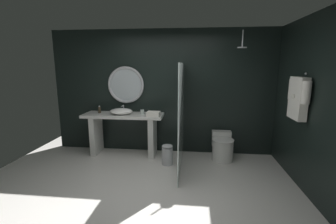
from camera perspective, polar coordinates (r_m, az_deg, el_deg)
name	(u,v)px	position (r m, az deg, el deg)	size (l,w,h in m)	color
ground_plane	(148,195)	(3.66, -4.93, -19.47)	(5.76, 5.76, 0.00)	silver
back_wall_panel	(164,92)	(5.06, -0.98, 4.82)	(4.80, 0.10, 2.60)	black
side_wall_right	(304,102)	(4.24, 30.03, 2.03)	(0.10, 2.47, 2.60)	black
vanity_counter	(124,128)	(5.03, -10.64, -3.82)	(1.65, 0.54, 0.88)	silver
vessel_sink	(121,111)	(4.93, -11.28, 0.16)	(0.47, 0.38, 0.17)	white
tumbler_cup	(142,112)	(4.87, -6.26, 0.02)	(0.08, 0.08, 0.09)	silver
soap_dispenser	(99,110)	(5.17, -16.25, 0.54)	(0.06, 0.06, 0.15)	#3D3323
round_wall_mirror	(126,85)	(5.12, -10.18, 6.47)	(0.79, 0.06, 0.79)	#B7B7BC
shower_glass_panel	(181,117)	(4.25, 3.21, -1.19)	(0.02, 1.58, 1.91)	silver
rain_shower_head	(242,46)	(4.70, 17.53, 15.09)	(0.17, 0.17, 0.32)	#B7B7BC
hanging_bathrobe	(298,97)	(4.07, 28.99, 3.25)	(0.20, 0.59, 0.71)	#B7B7BC
toilet	(222,147)	(4.90, 13.01, -8.25)	(0.43, 0.61, 0.52)	white
waste_bin	(167,154)	(4.56, -0.18, -10.22)	(0.21, 0.21, 0.40)	#B7B7BC
folded_hand_towel	(154,114)	(4.64, -3.53, -0.48)	(0.25, 0.18, 0.10)	silver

